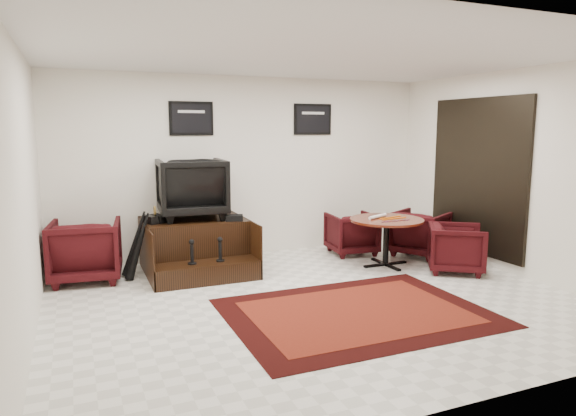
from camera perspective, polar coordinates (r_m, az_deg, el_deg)
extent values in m
plane|color=white|center=(6.15, 3.30, -10.21)|extent=(6.00, 6.00, 0.00)
cube|color=white|center=(8.15, -4.37, 4.57)|extent=(6.00, 0.02, 2.80)
cube|color=white|center=(3.78, 20.33, -0.94)|extent=(6.00, 0.02, 2.80)
cube|color=white|center=(5.27, -27.34, 1.25)|extent=(0.02, 5.00, 2.80)
cube|color=white|center=(7.65, 24.07, 3.54)|extent=(0.02, 5.00, 2.80)
cube|color=white|center=(5.86, 3.55, 16.61)|extent=(6.00, 5.00, 0.02)
cube|color=black|center=(8.13, 20.30, 3.32)|extent=(0.05, 1.90, 2.30)
cube|color=black|center=(8.12, 20.25, 3.32)|extent=(0.02, 1.72, 2.12)
cube|color=black|center=(8.13, 20.28, 3.32)|extent=(0.03, 0.05, 2.12)
cube|color=black|center=(7.87, -10.70, 9.75)|extent=(0.66, 0.03, 0.50)
cube|color=black|center=(7.86, -10.67, 9.75)|extent=(0.58, 0.01, 0.42)
cube|color=silver|center=(7.86, -10.69, 10.48)|extent=(0.40, 0.00, 0.04)
cube|color=black|center=(8.52, 2.75, 9.81)|extent=(0.66, 0.03, 0.50)
cube|color=black|center=(8.51, 2.81, 9.81)|extent=(0.58, 0.01, 0.42)
cube|color=silver|center=(8.51, 2.82, 10.49)|extent=(0.40, 0.00, 0.04)
cube|color=black|center=(5.79, 7.65, -11.45)|extent=(2.80, 2.10, 0.01)
cube|color=#5D170D|center=(5.79, 7.65, -11.39)|extent=(2.30, 1.60, 0.01)
cube|color=black|center=(7.52, -10.40, -3.90)|extent=(1.41, 1.04, 0.73)
cube|color=black|center=(6.88, -9.02, -7.07)|extent=(1.41, 0.42, 0.26)
cube|color=black|center=(7.20, -15.50, -4.64)|extent=(0.02, 1.46, 0.73)
cube|color=black|center=(7.50, -4.81, -3.82)|extent=(0.02, 1.46, 0.73)
cylinder|color=black|center=(6.81, -10.59, -6.07)|extent=(0.11, 0.11, 0.02)
cylinder|color=black|center=(6.78, -10.63, -5.01)|extent=(0.04, 0.04, 0.24)
sphere|color=black|center=(6.74, -10.66, -3.73)|extent=(0.07, 0.07, 0.07)
cylinder|color=black|center=(6.89, -7.52, -5.81)|extent=(0.11, 0.11, 0.02)
cylinder|color=black|center=(6.86, -7.55, -4.76)|extent=(0.04, 0.04, 0.24)
sphere|color=black|center=(6.83, -7.57, -3.49)|extent=(0.07, 0.07, 0.07)
imported|color=black|center=(7.43, -10.66, 2.52)|extent=(0.98, 0.93, 0.95)
cube|color=black|center=(7.19, -15.06, -1.24)|extent=(0.19, 0.30, 0.10)
cube|color=black|center=(7.24, -14.21, -1.14)|extent=(0.19, 0.30, 0.10)
cube|color=black|center=(7.18, -5.99, -1.09)|extent=(0.27, 0.22, 0.08)
imported|color=black|center=(7.30, -21.56, -4.09)|extent=(0.97, 0.92, 0.90)
cylinder|color=#4D110B|center=(7.62, 10.91, -1.31)|extent=(1.07, 1.07, 0.03)
cylinder|color=black|center=(7.69, 10.83, -3.73)|extent=(0.09, 0.09, 0.63)
cube|color=black|center=(7.77, 10.76, -6.17)|extent=(0.72, 0.06, 0.03)
cube|color=black|center=(7.77, 10.76, -6.17)|extent=(0.06, 0.72, 0.03)
imported|color=black|center=(8.32, 7.08, -2.59)|extent=(0.78, 0.74, 0.73)
imported|color=black|center=(8.40, 14.46, -2.49)|extent=(1.00, 1.02, 0.79)
imported|color=black|center=(7.60, 18.22, -4.03)|extent=(0.96, 0.98, 0.74)
cylinder|color=white|center=(7.65, 9.93, -0.93)|extent=(0.40, 0.22, 0.05)
cylinder|color=orange|center=(7.65, 11.72, -1.13)|extent=(0.45, 0.06, 0.01)
cylinder|color=orange|center=(7.73, 11.30, -1.01)|extent=(0.44, 0.12, 0.01)
cylinder|color=#4C1933|center=(7.34, 10.53, -1.52)|extent=(0.09, 0.06, 0.01)
cylinder|color=#4C1933|center=(7.37, 10.92, -1.48)|extent=(0.09, 0.06, 0.01)
cylinder|color=#4C1933|center=(7.41, 11.31, -1.45)|extent=(0.09, 0.06, 0.01)
cylinder|color=#4C1933|center=(7.44, 11.69, -1.42)|extent=(0.09, 0.06, 0.01)
cylinder|color=#4C1933|center=(7.47, 12.07, -1.38)|extent=(0.09, 0.06, 0.01)
cylinder|color=#4C1933|center=(7.51, 12.45, -1.35)|extent=(0.09, 0.06, 0.01)
cylinder|color=#4C1933|center=(7.54, 12.82, -1.32)|extent=(0.09, 0.06, 0.01)
cylinder|color=#4C1933|center=(7.58, 13.19, -1.28)|extent=(0.09, 0.06, 0.01)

